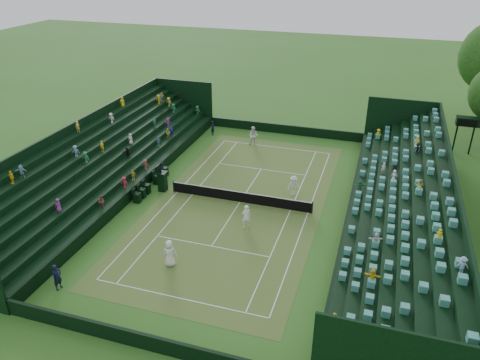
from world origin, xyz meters
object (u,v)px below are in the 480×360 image
(player_near_east, at_px, (246,216))
(player_far_east, at_px, (294,185))
(umpire_chair, at_px, (162,179))
(player_near_west, at_px, (170,253))
(tennis_net, at_px, (240,197))
(player_far_west, at_px, (254,136))

(player_near_east, relative_size, player_far_east, 1.11)
(player_near_east, height_order, player_far_east, player_near_east)
(player_near_east, bearing_deg, umpire_chair, -55.20)
(player_near_west, distance_m, player_near_east, 6.66)
(tennis_net, xyz_separation_m, umpire_chair, (-6.77, -0.05, 0.56))
(tennis_net, bearing_deg, player_far_west, 101.08)
(player_near_west, height_order, player_far_west, player_far_west)
(umpire_chair, relative_size, player_far_east, 1.51)
(umpire_chair, height_order, player_far_west, umpire_chair)
(tennis_net, distance_m, player_far_west, 11.97)
(player_far_west, distance_m, player_far_east, 10.99)
(player_far_east, bearing_deg, tennis_net, 179.19)
(player_near_east, relative_size, player_far_west, 0.93)
(tennis_net, xyz_separation_m, player_near_east, (1.55, -3.39, 0.41))
(umpire_chair, xyz_separation_m, player_near_east, (8.31, -3.34, -0.15))
(player_near_east, height_order, player_far_west, player_far_west)
(tennis_net, xyz_separation_m, player_far_east, (3.78, 2.58, 0.32))
(umpire_chair, height_order, player_near_east, umpire_chair)
(umpire_chair, bearing_deg, tennis_net, 0.44)
(player_near_west, relative_size, player_far_west, 0.92)
(umpire_chair, distance_m, player_near_east, 8.96)
(player_near_west, bearing_deg, player_near_east, -138.06)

